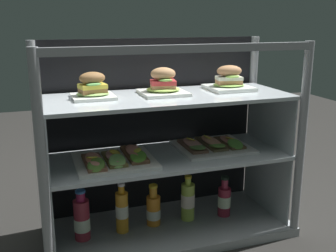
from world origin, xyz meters
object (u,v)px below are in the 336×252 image
plated_roll_sandwich_right_of_center (93,88)px  plated_roll_sandwich_center (163,85)px  juice_bottle_front_fourth (153,209)px  juice_bottle_front_middle (188,201)px  juice_bottle_near_post (224,200)px  juice_bottle_front_left_end (82,219)px  plated_roll_sandwich_far_right (229,81)px  juice_bottle_back_left (122,211)px  open_sandwich_tray_center (212,145)px  open_sandwich_tray_right_of_center (115,159)px

plated_roll_sandwich_right_of_center → plated_roll_sandwich_center: size_ratio=0.89×
juice_bottle_front_fourth → juice_bottle_front_middle: (0.17, -0.00, 0.02)m
juice_bottle_near_post → plated_roll_sandwich_center: bearing=174.0°
juice_bottle_front_left_end → plated_roll_sandwich_far_right: bearing=3.6°
plated_roll_sandwich_center → juice_bottle_front_fourth: size_ratio=0.99×
juice_bottle_front_left_end → juice_bottle_back_left: bearing=0.7°
juice_bottle_front_left_end → juice_bottle_front_fourth: (0.34, 0.02, -0.02)m
plated_roll_sandwich_center → plated_roll_sandwich_far_right: plated_roll_sandwich_center is taller
juice_bottle_front_left_end → juice_bottle_front_fourth: size_ratio=1.16×
juice_bottle_front_fourth → open_sandwich_tray_center: bearing=0.9°
plated_roll_sandwich_right_of_center → plated_roll_sandwich_far_right: plated_roll_sandwich_far_right is taller
plated_roll_sandwich_right_of_center → juice_bottle_front_fourth: plated_roll_sandwich_right_of_center is taller
juice_bottle_near_post → plated_roll_sandwich_far_right: bearing=61.8°
juice_bottle_front_middle → juice_bottle_front_fourth: bearing=178.5°
plated_roll_sandwich_right_of_center → open_sandwich_tray_center: bearing=-1.6°
juice_bottle_front_left_end → juice_bottle_front_fourth: 0.34m
open_sandwich_tray_right_of_center → plated_roll_sandwich_right_of_center: bearing=135.3°
juice_bottle_back_left → juice_bottle_front_middle: 0.33m
open_sandwich_tray_center → juice_bottle_front_middle: 0.30m
plated_roll_sandwich_right_of_center → juice_bottle_near_post: bearing=-4.1°
plated_roll_sandwich_far_right → juice_bottle_front_fourth: (-0.39, -0.02, -0.59)m
juice_bottle_front_left_end → juice_bottle_front_fourth: juice_bottle_front_left_end is taller
plated_roll_sandwich_center → open_sandwich_tray_right_of_center: plated_roll_sandwich_center is taller
juice_bottle_near_post → plated_roll_sandwich_right_of_center: bearing=175.9°
plated_roll_sandwich_right_of_center → juice_bottle_near_post: size_ratio=0.87×
open_sandwich_tray_right_of_center → juice_bottle_near_post: size_ratio=1.65×
plated_roll_sandwich_right_of_center → juice_bottle_near_post: plated_roll_sandwich_right_of_center is taller
open_sandwich_tray_center → juice_bottle_front_left_end: size_ratio=1.46×
plated_roll_sandwich_right_of_center → open_sandwich_tray_center: 0.63m
open_sandwich_tray_right_of_center → juice_bottle_front_fourth: (0.18, 0.05, -0.29)m
plated_roll_sandwich_center → juice_bottle_back_left: 0.60m
open_sandwich_tray_right_of_center → open_sandwich_tray_center: bearing=6.6°
plated_roll_sandwich_center → juice_bottle_front_middle: 0.58m
open_sandwich_tray_right_of_center → juice_bottle_front_fourth: size_ratio=1.69×
plated_roll_sandwich_far_right → juice_bottle_front_left_end: bearing=-176.4°
juice_bottle_front_left_end → juice_bottle_front_middle: 0.51m
plated_roll_sandwich_center → open_sandwich_tray_right_of_center: 0.39m
open_sandwich_tray_right_of_center → juice_bottle_back_left: (0.03, 0.03, -0.26)m
plated_roll_sandwich_far_right → open_sandwich_tray_right_of_center: bearing=-172.5°
plated_roll_sandwich_right_of_center → open_sandwich_tray_center: size_ratio=0.52×
plated_roll_sandwich_right_of_center → juice_bottle_near_post: 0.85m
plated_roll_sandwich_center → juice_bottle_back_left: size_ratio=0.83×
plated_roll_sandwich_center → juice_bottle_near_post: bearing=-6.0°
plated_roll_sandwich_center → juice_bottle_back_left: (-0.21, -0.03, -0.57)m
juice_bottle_front_middle → juice_bottle_near_post: size_ratio=1.10×
plated_roll_sandwich_far_right → juice_bottle_near_post: size_ratio=0.98×
plated_roll_sandwich_center → juice_bottle_near_post: plated_roll_sandwich_center is taller
plated_roll_sandwich_right_of_center → juice_bottle_front_fourth: size_ratio=0.88×
juice_bottle_front_left_end → juice_bottle_front_middle: size_ratio=1.03×
plated_roll_sandwich_right_of_center → juice_bottle_back_left: plated_roll_sandwich_right_of_center is taller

